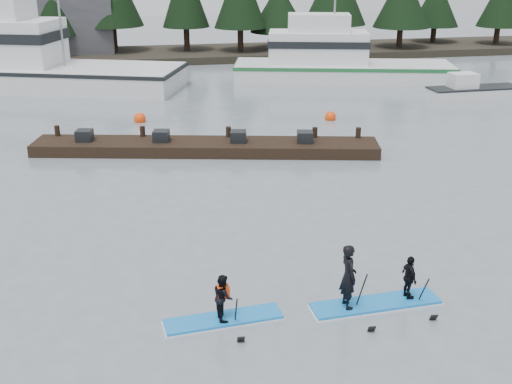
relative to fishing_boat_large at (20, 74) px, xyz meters
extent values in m
plane|color=slate|center=(11.13, -31.68, -0.87)|extent=(160.00, 160.00, 0.00)
cube|color=#2D281E|center=(11.13, 10.32, -0.57)|extent=(70.00, 8.00, 0.60)
cube|color=#4C4C51|center=(-2.87, 12.32, 1.63)|extent=(18.00, 6.00, 5.00)
cube|color=silver|center=(0.60, -0.21, -0.74)|extent=(21.04, 12.17, 2.71)
cube|color=silver|center=(22.10, -1.79, -0.76)|extent=(15.75, 7.91, 2.16)
cube|color=white|center=(20.33, -1.35, 1.40)|extent=(7.37, 4.69, 2.16)
cylinder|color=gray|center=(21.36, -1.61, 3.70)|extent=(0.14, 0.14, 6.76)
cube|color=silver|center=(28.26, -9.07, -0.53)|extent=(5.83, 1.90, 0.67)
cube|color=black|center=(10.42, -17.36, -0.61)|extent=(15.68, 5.41, 0.52)
sphere|color=#FF410C|center=(26.41, -4.41, -0.87)|extent=(0.54, 0.54, 0.54)
sphere|color=#FF410C|center=(7.63, -11.14, -0.87)|extent=(0.64, 0.64, 0.64)
sphere|color=#FF410C|center=(17.80, -12.69, -0.87)|extent=(0.61, 0.61, 0.61)
cube|color=blue|center=(9.15, -31.61, -0.82)|extent=(2.99, 0.98, 0.11)
imported|color=black|center=(9.15, -31.61, -0.17)|extent=(0.50, 0.61, 1.18)
cube|color=#E04012|center=(9.15, -31.61, -0.03)|extent=(0.32, 0.23, 0.32)
cylinder|color=black|center=(9.41, -31.81, -0.63)|extent=(0.08, 0.87, 1.47)
cube|color=blue|center=(13.12, -31.63, -0.81)|extent=(3.43, 0.99, 0.12)
imported|color=black|center=(12.32, -31.68, 0.11)|extent=(0.45, 0.65, 1.71)
cylinder|color=black|center=(12.58, -31.88, -0.33)|extent=(0.12, 0.97, 1.65)
imported|color=black|center=(14.01, -31.58, -0.16)|extent=(0.33, 0.71, 1.19)
cylinder|color=black|center=(14.28, -31.79, -0.62)|extent=(0.11, 0.87, 1.47)
camera|label=1|loc=(7.29, -45.26, 7.76)|focal=45.00mm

